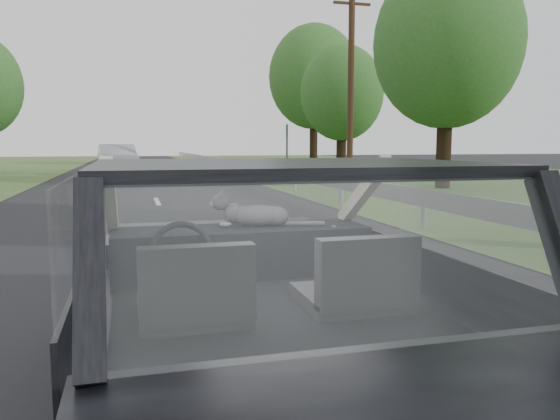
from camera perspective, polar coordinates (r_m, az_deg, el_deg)
subject_car at (r=2.90m, az=-1.55°, el=-9.04°), size 1.80×4.00×1.45m
dashboard at (r=3.47m, az=-4.03°, el=-4.29°), size 1.58×0.45×0.30m
driver_seat at (r=2.52m, az=-8.91°, el=-7.95°), size 0.50×0.72×0.42m
passenger_seat at (r=2.72m, az=8.20°, el=-6.81°), size 0.50×0.72×0.42m
steering_wheel at (r=3.11m, az=-10.22°, el=-4.36°), size 0.36×0.36×0.04m
cat at (r=3.49m, az=-2.39°, el=-0.44°), size 0.54×0.26×0.23m
guardrail at (r=13.68m, az=5.97°, el=2.91°), size 0.05×90.00×0.32m
other_car at (r=27.63m, az=-16.60°, el=5.03°), size 2.33×4.80×1.52m
highway_sign at (r=27.58m, az=0.73°, el=6.34°), size 0.39×0.99×2.51m
utility_pole at (r=23.19m, az=7.41°, el=12.94°), size 0.30×0.30×7.97m
tree_1 at (r=19.83m, az=16.98°, el=13.11°), size 5.83×5.83×7.54m
tree_2 at (r=27.58m, az=6.46°, el=10.14°), size 4.48×4.48×6.20m
tree_3 at (r=38.56m, az=3.56°, el=11.63°), size 6.88×6.88×9.42m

